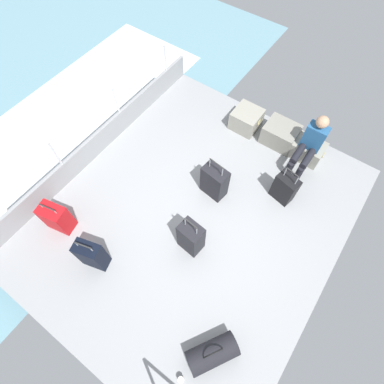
{
  "coord_description": "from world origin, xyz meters",
  "views": [
    {
      "loc": [
        1.17,
        -1.74,
        4.51
      ],
      "look_at": [
        -0.21,
        0.19,
        0.25
      ],
      "focal_mm": 28.28,
      "sensor_mm": 36.0,
      "label": 1
    }
  ],
  "objects_px": {
    "suitcase_2": "(214,181)",
    "duffel_bag": "(212,353)",
    "cargo_crate_1": "(280,134)",
    "paper_cup": "(181,380)",
    "cargo_crate_2": "(307,150)",
    "suitcase_1": "(92,255)",
    "suitcase_4": "(191,237)",
    "suitcase_3": "(285,188)",
    "passenger_seated": "(310,144)",
    "cargo_crate_0": "(246,119)",
    "suitcase_0": "(57,218)"
  },
  "relations": [
    {
      "from": "suitcase_2",
      "to": "duffel_bag",
      "type": "relative_size",
      "value": 1.17
    },
    {
      "from": "cargo_crate_1",
      "to": "paper_cup",
      "type": "distance_m",
      "value": 4.22
    },
    {
      "from": "cargo_crate_2",
      "to": "suitcase_1",
      "type": "relative_size",
      "value": 0.78
    },
    {
      "from": "cargo_crate_1",
      "to": "suitcase_4",
      "type": "bearing_deg",
      "value": -93.12
    },
    {
      "from": "duffel_bag",
      "to": "paper_cup",
      "type": "xyz_separation_m",
      "value": [
        -0.16,
        -0.47,
        -0.11
      ]
    },
    {
      "from": "suitcase_3",
      "to": "suitcase_4",
      "type": "bearing_deg",
      "value": -114.98
    },
    {
      "from": "passenger_seated",
      "to": "suitcase_3",
      "type": "relative_size",
      "value": 1.38
    },
    {
      "from": "cargo_crate_2",
      "to": "passenger_seated",
      "type": "relative_size",
      "value": 0.55
    },
    {
      "from": "cargo_crate_1",
      "to": "cargo_crate_2",
      "type": "bearing_deg",
      "value": -2.43
    },
    {
      "from": "passenger_seated",
      "to": "paper_cup",
      "type": "xyz_separation_m",
      "value": [
        0.23,
        -3.95,
        -0.48
      ]
    },
    {
      "from": "cargo_crate_0",
      "to": "paper_cup",
      "type": "relative_size",
      "value": 5.32
    },
    {
      "from": "cargo_crate_0",
      "to": "suitcase_3",
      "type": "distance_m",
      "value": 1.63
    },
    {
      "from": "suitcase_3",
      "to": "paper_cup",
      "type": "relative_size",
      "value": 7.56
    },
    {
      "from": "cargo_crate_1",
      "to": "paper_cup",
      "type": "relative_size",
      "value": 6.28
    },
    {
      "from": "suitcase_1",
      "to": "suitcase_2",
      "type": "distance_m",
      "value": 2.17
    },
    {
      "from": "suitcase_2",
      "to": "paper_cup",
      "type": "bearing_deg",
      "value": -64.93
    },
    {
      "from": "cargo_crate_1",
      "to": "passenger_seated",
      "type": "bearing_deg",
      "value": -19.58
    },
    {
      "from": "passenger_seated",
      "to": "paper_cup",
      "type": "relative_size",
      "value": 10.41
    },
    {
      "from": "suitcase_3",
      "to": "passenger_seated",
      "type": "bearing_deg",
      "value": 92.15
    },
    {
      "from": "passenger_seated",
      "to": "duffel_bag",
      "type": "xyz_separation_m",
      "value": [
        0.39,
        -3.48,
        -0.37
      ]
    },
    {
      "from": "cargo_crate_1",
      "to": "suitcase_2",
      "type": "bearing_deg",
      "value": -103.75
    },
    {
      "from": "passenger_seated",
      "to": "suitcase_2",
      "type": "xyz_separation_m",
      "value": [
        -0.95,
        -1.41,
        -0.22
      ]
    },
    {
      "from": "suitcase_1",
      "to": "suitcase_3",
      "type": "distance_m",
      "value": 3.13
    },
    {
      "from": "cargo_crate_0",
      "to": "suitcase_0",
      "type": "xyz_separation_m",
      "value": [
        -1.33,
        -3.49,
        0.08
      ]
    },
    {
      "from": "cargo_crate_2",
      "to": "suitcase_3",
      "type": "height_order",
      "value": "suitcase_3"
    },
    {
      "from": "duffel_bag",
      "to": "cargo_crate_0",
      "type": "bearing_deg",
      "value": 114.26
    },
    {
      "from": "cargo_crate_0",
      "to": "suitcase_0",
      "type": "bearing_deg",
      "value": -110.89
    },
    {
      "from": "cargo_crate_2",
      "to": "suitcase_4",
      "type": "relative_size",
      "value": 0.67
    },
    {
      "from": "cargo_crate_2",
      "to": "passenger_seated",
      "type": "distance_m",
      "value": 0.4
    },
    {
      "from": "cargo_crate_2",
      "to": "suitcase_4",
      "type": "xyz_separation_m",
      "value": [
        -0.7,
        -2.59,
        0.16
      ]
    },
    {
      "from": "cargo_crate_2",
      "to": "duffel_bag",
      "type": "distance_m",
      "value": 3.67
    },
    {
      "from": "suitcase_2",
      "to": "passenger_seated",
      "type": "bearing_deg",
      "value": 55.97
    },
    {
      "from": "cargo_crate_1",
      "to": "suitcase_3",
      "type": "height_order",
      "value": "suitcase_3"
    },
    {
      "from": "suitcase_2",
      "to": "duffel_bag",
      "type": "height_order",
      "value": "suitcase_2"
    },
    {
      "from": "suitcase_3",
      "to": "duffel_bag",
      "type": "distance_m",
      "value": 2.66
    },
    {
      "from": "suitcase_3",
      "to": "paper_cup",
      "type": "bearing_deg",
      "value": -86.35
    },
    {
      "from": "cargo_crate_0",
      "to": "cargo_crate_2",
      "type": "height_order",
      "value": "cargo_crate_0"
    },
    {
      "from": "passenger_seated",
      "to": "suitcase_4",
      "type": "distance_m",
      "value": 2.53
    },
    {
      "from": "suitcase_1",
      "to": "suitcase_4",
      "type": "distance_m",
      "value": 1.44
    },
    {
      "from": "cargo_crate_2",
      "to": "suitcase_3",
      "type": "xyz_separation_m",
      "value": [
        0.03,
        -1.02,
        0.11
      ]
    },
    {
      "from": "passenger_seated",
      "to": "suitcase_3",
      "type": "xyz_separation_m",
      "value": [
        0.03,
        -0.84,
        -0.26
      ]
    },
    {
      "from": "suitcase_0",
      "to": "suitcase_3",
      "type": "height_order",
      "value": "suitcase_3"
    },
    {
      "from": "cargo_crate_1",
      "to": "duffel_bag",
      "type": "height_order",
      "value": "duffel_bag"
    },
    {
      "from": "cargo_crate_1",
      "to": "suitcase_4",
      "type": "distance_m",
      "value": 2.63
    },
    {
      "from": "passenger_seated",
      "to": "suitcase_1",
      "type": "distance_m",
      "value": 3.85
    },
    {
      "from": "suitcase_3",
      "to": "paper_cup",
      "type": "distance_m",
      "value": 3.12
    },
    {
      "from": "cargo_crate_1",
      "to": "cargo_crate_2",
      "type": "distance_m",
      "value": 0.56
    },
    {
      "from": "suitcase_4",
      "to": "paper_cup",
      "type": "relative_size",
      "value": 8.61
    },
    {
      "from": "cargo_crate_2",
      "to": "cargo_crate_1",
      "type": "bearing_deg",
      "value": 177.57
    },
    {
      "from": "cargo_crate_2",
      "to": "passenger_seated",
      "type": "bearing_deg",
      "value": -90.0
    }
  ]
}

